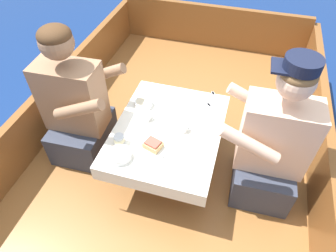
{
  "coord_description": "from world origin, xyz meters",
  "views": [
    {
      "loc": [
        0.38,
        -1.27,
        1.99
      ],
      "look_at": [
        0.0,
        0.02,
        0.63
      ],
      "focal_mm": 32.0,
      "sensor_mm": 36.0,
      "label": 1
    }
  ],
  "objects": [
    {
      "name": "utensil_spoon_center",
      "position": [
        0.01,
        0.08,
        0.62
      ],
      "size": [
        0.17,
        0.06,
        0.01
      ],
      "rotation": [
        0.0,
        0.0,
        0.31
      ],
      "color": "silver",
      "rests_on": "cockpit_table"
    },
    {
      "name": "person_starboard",
      "position": [
        0.64,
        0.02,
        0.64
      ],
      "size": [
        0.53,
        0.45,
        1.01
      ],
      "rotation": [
        0.0,
        0.0,
        3.17
      ],
      "color": "#333847",
      "rests_on": "boat_deck"
    },
    {
      "name": "bow_coaming",
      "position": [
        0.0,
        1.77,
        0.47
      ],
      "size": [
        1.94,
        0.06,
        0.44
      ],
      "primitive_type": "cube",
      "color": "brown",
      "rests_on": "boat_deck"
    },
    {
      "name": "utensil_spoon_starboard",
      "position": [
        0.18,
        0.1,
        0.62
      ],
      "size": [
        0.15,
        0.1,
        0.01
      ],
      "rotation": [
        0.0,
        0.0,
        2.58
      ],
      "color": "silver",
      "rests_on": "cockpit_table"
    },
    {
      "name": "bowl_starboard_near",
      "position": [
        -0.22,
        0.19,
        0.64
      ],
      "size": [
        0.12,
        0.12,
        0.04
      ],
      "color": "white",
      "rests_on": "cockpit_table"
    },
    {
      "name": "bowl_port_near",
      "position": [
        -0.2,
        -0.29,
        0.64
      ],
      "size": [
        0.14,
        0.14,
        0.04
      ],
      "color": "white",
      "rests_on": "cockpit_table"
    },
    {
      "name": "utensil_fork_port",
      "position": [
        0.25,
        0.28,
        0.62
      ],
      "size": [
        0.13,
        0.13,
        0.0
      ],
      "rotation": [
        0.0,
        0.0,
        2.34
      ],
      "color": "silver",
      "rests_on": "cockpit_table"
    },
    {
      "name": "ground_plane",
      "position": [
        0.0,
        0.0,
        0.0
      ],
      "size": [
        60.0,
        60.0,
        0.0
      ],
      "primitive_type": "plane",
      "color": "navy"
    },
    {
      "name": "cockpit_table",
      "position": [
        0.0,
        0.02,
        0.58
      ],
      "size": [
        0.68,
        0.86,
        0.37
      ],
      "color": "#B2B2B7",
      "rests_on": "boat_deck"
    },
    {
      "name": "gunwale_starboard",
      "position": [
        1.0,
        0.0,
        0.44
      ],
      "size": [
        0.06,
        3.6,
        0.38
      ],
      "primitive_type": "cube",
      "color": "brown",
      "rests_on": "boat_deck"
    },
    {
      "name": "utensil_spoon_port",
      "position": [
        0.25,
        -0.23,
        0.62
      ],
      "size": [
        0.14,
        0.12,
        0.01
      ],
      "rotation": [
        0.0,
        0.0,
        2.42
      ],
      "color": "silver",
      "rests_on": "cockpit_table"
    },
    {
      "name": "person_port",
      "position": [
        -0.64,
        -0.0,
        0.64
      ],
      "size": [
        0.54,
        0.46,
        0.99
      ],
      "rotation": [
        0.0,
        0.0,
        0.04
      ],
      "color": "#333847",
      "rests_on": "boat_deck"
    },
    {
      "name": "coffee_cup_starboard",
      "position": [
        -0.16,
        0.07,
        0.64
      ],
      "size": [
        0.09,
        0.07,
        0.05
      ],
      "color": "white",
      "rests_on": "cockpit_table"
    },
    {
      "name": "boat_deck",
      "position": [
        0.0,
        0.0,
        0.12
      ],
      "size": [
        2.06,
        3.6,
        0.24
      ],
      "primitive_type": "cube",
      "color": "brown",
      "rests_on": "ground_plane"
    },
    {
      "name": "coffee_cup_port",
      "position": [
        0.09,
        0.03,
        0.64
      ],
      "size": [
        0.1,
        0.07,
        0.06
      ],
      "color": "white",
      "rests_on": "cockpit_table"
    },
    {
      "name": "utensil_knife_starboard",
      "position": [
        0.26,
        0.16,
        0.62
      ],
      "size": [
        0.15,
        0.11,
        0.0
      ],
      "rotation": [
        0.0,
        0.0,
        2.53
      ],
      "color": "silver",
      "rests_on": "cockpit_table"
    },
    {
      "name": "sandwich",
      "position": [
        -0.04,
        -0.16,
        0.65
      ],
      "size": [
        0.12,
        0.11,
        0.05
      ],
      "rotation": [
        0.0,
        0.0,
        -0.31
      ],
      "color": "tan",
      "rests_on": "plate_sandwich"
    },
    {
      "name": "plate_bread",
      "position": [
        -0.02,
        0.22,
        0.62
      ],
      "size": [
        0.16,
        0.16,
        0.01
      ],
      "color": "white",
      "rests_on": "cockpit_table"
    },
    {
      "name": "tin_can",
      "position": [
        -0.25,
        -0.18,
        0.64
      ],
      "size": [
        0.07,
        0.07,
        0.05
      ],
      "color": "silver",
      "rests_on": "cockpit_table"
    },
    {
      "name": "gunwale_port",
      "position": [
        -1.0,
        0.0,
        0.44
      ],
      "size": [
        0.06,
        3.6,
        0.38
      ],
      "primitive_type": "cube",
      "color": "brown",
      "rests_on": "boat_deck"
    },
    {
      "name": "plate_sandwich",
      "position": [
        -0.04,
        -0.16,
        0.62
      ],
      "size": [
        0.19,
        0.19,
        0.01
      ],
      "color": "white",
      "rests_on": "cockpit_table"
    },
    {
      "name": "utensil_fork_starboard",
      "position": [
        0.23,
        0.4,
        0.62
      ],
      "size": [
        0.08,
        0.17,
        0.0
      ],
      "rotation": [
        0.0,
        0.0,
        1.98
      ],
      "color": "silver",
      "rests_on": "cockpit_table"
    }
  ]
}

